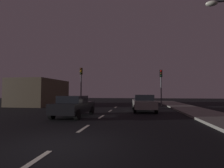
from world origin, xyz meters
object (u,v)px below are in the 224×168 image
(car_stopped_ahead, at_px, (143,103))
(traffic_signal_left, at_px, (81,79))
(car_adjacent_lane, at_px, (74,106))
(traffic_signal_right, at_px, (161,81))

(car_stopped_ahead, bearing_deg, traffic_signal_left, 144.12)
(traffic_signal_left, xyz_separation_m, car_stopped_ahead, (7.99, -5.78, -2.75))
(car_adjacent_lane, bearing_deg, traffic_signal_right, 54.12)
(traffic_signal_left, relative_size, car_stopped_ahead, 1.11)
(car_stopped_ahead, bearing_deg, car_adjacent_lane, -138.72)
(traffic_signal_right, bearing_deg, traffic_signal_left, 179.99)
(traffic_signal_left, xyz_separation_m, car_adjacent_lane, (3.07, -10.10, -2.76))
(traffic_signal_left, distance_m, traffic_signal_right, 10.38)
(traffic_signal_right, relative_size, car_stopped_ahead, 1.00)
(traffic_signal_right, height_order, car_adjacent_lane, traffic_signal_right)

